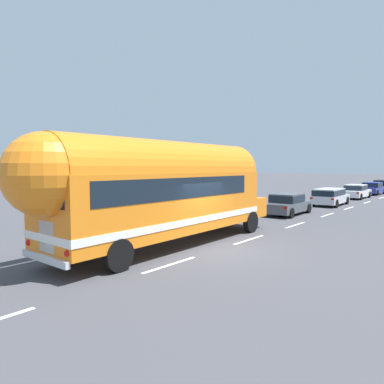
# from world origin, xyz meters

# --- Properties ---
(ground_plane) EXTENTS (300.00, 300.00, 0.00)m
(ground_plane) POSITION_xyz_m (0.00, 0.00, 0.00)
(ground_plane) COLOR #424247
(lane_markings) EXTENTS (3.94, 80.00, 0.01)m
(lane_markings) POSITION_xyz_m (-2.69, 13.01, 0.00)
(lane_markings) COLOR silver
(lane_markings) RESTS_ON ground
(painted_bus) EXTENTS (2.74, 12.49, 4.12)m
(painted_bus) POSITION_xyz_m (-1.89, -1.10, 2.30)
(painted_bus) COLOR orange
(painted_bus) RESTS_ON ground
(car_lead) EXTENTS (2.02, 4.54, 1.37)m
(car_lead) POSITION_xyz_m (-2.10, 10.79, 0.73)
(car_lead) COLOR #474C51
(car_lead) RESTS_ON ground
(car_second) EXTENTS (2.07, 4.66, 1.37)m
(car_second) POSITION_xyz_m (-1.72, 17.93, 0.80)
(car_second) COLOR silver
(car_second) RESTS_ON ground
(car_third) EXTENTS (1.90, 4.67, 1.37)m
(car_third) POSITION_xyz_m (-1.82, 25.90, 0.74)
(car_third) COLOR white
(car_third) RESTS_ON ground
(car_fourth) EXTENTS (1.98, 4.49, 1.37)m
(car_fourth) POSITION_xyz_m (-1.73, 32.31, 0.73)
(car_fourth) COLOR navy
(car_fourth) RESTS_ON ground
(car_fifth) EXTENTS (2.07, 4.32, 1.37)m
(car_fifth) POSITION_xyz_m (-2.15, 40.05, 0.78)
(car_fifth) COLOR black
(car_fifth) RESTS_ON ground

